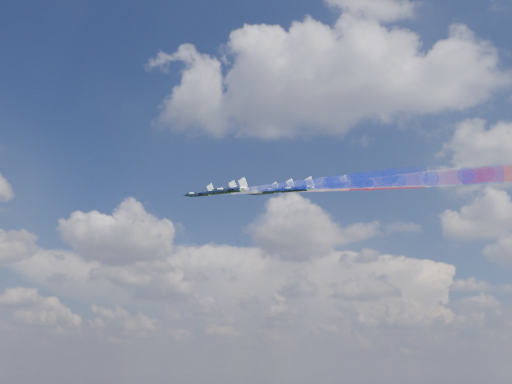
% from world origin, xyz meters
% --- Properties ---
extents(jet_lead, '(15.17, 13.86, 7.10)m').
position_xyz_m(jet_lead, '(-41.27, -5.74, 137.25)').
color(jet_lead, black).
extents(trail_lead, '(41.39, 17.69, 9.73)m').
position_xyz_m(trail_lead, '(-16.06, -13.78, 134.30)').
color(trail_lead, white).
extents(jet_inner_left, '(15.17, 13.86, 7.10)m').
position_xyz_m(jet_inner_left, '(-30.29, -17.67, 133.42)').
color(jet_inner_left, black).
extents(trail_inner_left, '(41.39, 17.69, 9.73)m').
position_xyz_m(trail_inner_left, '(-5.08, -25.71, 130.47)').
color(trail_inner_left, '#1B2FE8').
extents(jet_inner_right, '(15.17, 13.86, 7.10)m').
position_xyz_m(jet_inner_right, '(-23.73, 1.16, 138.34)').
color(jet_inner_right, black).
extents(trail_inner_right, '(41.39, 17.69, 9.73)m').
position_xyz_m(trail_inner_right, '(1.49, -6.88, 135.39)').
color(trail_inner_right, red).
extents(jet_outer_left, '(15.17, 13.86, 7.10)m').
position_xyz_m(jet_outer_left, '(-23.17, -30.92, 129.19)').
color(jet_outer_left, black).
extents(trail_outer_left, '(41.39, 17.69, 9.73)m').
position_xyz_m(trail_outer_left, '(2.04, -38.96, 126.24)').
color(trail_outer_left, '#1B2FE8').
extents(jet_center_third, '(15.17, 13.86, 7.10)m').
position_xyz_m(jet_center_third, '(-15.57, -14.11, 133.60)').
color(jet_center_third, black).
extents(trail_center_third, '(41.39, 17.69, 9.73)m').
position_xyz_m(trail_center_third, '(9.64, -22.15, 130.64)').
color(trail_center_third, white).
extents(jet_outer_right, '(15.17, 13.86, 7.10)m').
position_xyz_m(jet_outer_right, '(-9.56, 4.42, 139.33)').
color(jet_outer_right, black).
extents(trail_outer_right, '(41.39, 17.69, 9.73)m').
position_xyz_m(trail_outer_right, '(15.65, -3.62, 136.37)').
color(trail_outer_right, red).
extents(jet_rear_left, '(15.17, 13.86, 7.10)m').
position_xyz_m(jet_rear_left, '(-8.50, -24.26, 130.14)').
color(jet_rear_left, black).
extents(trail_rear_left, '(41.39, 17.69, 9.73)m').
position_xyz_m(trail_rear_left, '(16.72, -32.30, 127.19)').
color(trail_rear_left, '#1B2FE8').
extents(jet_rear_right, '(15.17, 13.86, 7.10)m').
position_xyz_m(jet_rear_right, '(-2.49, -6.15, 135.87)').
color(jet_rear_right, black).
extents(trail_rear_right, '(41.39, 17.69, 9.73)m').
position_xyz_m(trail_rear_right, '(22.73, -14.19, 132.92)').
color(trail_rear_right, red).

